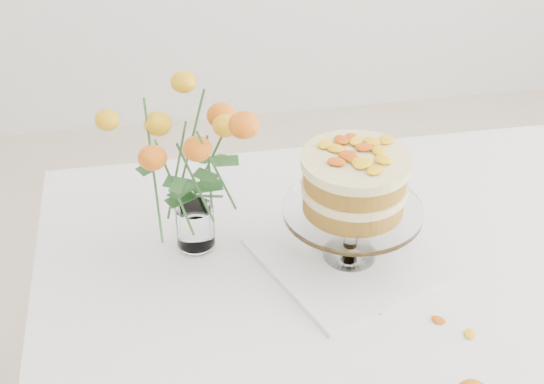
% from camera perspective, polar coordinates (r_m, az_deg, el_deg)
% --- Properties ---
extents(table, '(1.43, 0.93, 0.76)m').
position_cam_1_polar(table, '(1.49, 10.85, -7.97)').
color(table, tan).
rests_on(table, ground).
extents(napkin, '(0.39, 0.39, 0.01)m').
position_cam_1_polar(napkin, '(1.43, 5.82, -4.90)').
color(napkin, silver).
rests_on(napkin, table).
extents(cake_stand, '(0.25, 0.25, 0.23)m').
position_cam_1_polar(cake_stand, '(1.34, 6.20, 0.29)').
color(cake_stand, white).
rests_on(cake_stand, napkin).
extents(rose_vase, '(0.24, 0.24, 0.36)m').
position_cam_1_polar(rose_vase, '(1.34, -6.19, 3.07)').
color(rose_vase, white).
rests_on(rose_vase, table).
extents(stray_petal_a, '(0.03, 0.02, 0.00)m').
position_cam_1_polar(stray_petal_a, '(1.33, 7.75, -8.88)').
color(stray_petal_a, yellow).
rests_on(stray_petal_a, table).
extents(stray_petal_b, '(0.03, 0.02, 0.00)m').
position_cam_1_polar(stray_petal_b, '(1.33, 12.41, -9.40)').
color(stray_petal_b, yellow).
rests_on(stray_petal_b, table).
extents(stray_petal_c, '(0.03, 0.02, 0.00)m').
position_cam_1_polar(stray_petal_c, '(1.32, 14.65, -10.29)').
color(stray_petal_c, yellow).
rests_on(stray_petal_c, table).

